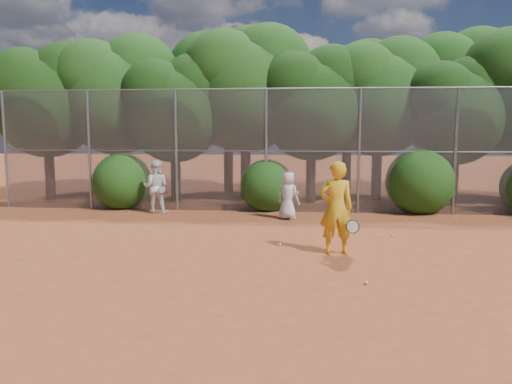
# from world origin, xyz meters

# --- Properties ---
(ground) EXTENTS (80.00, 80.00, 0.00)m
(ground) POSITION_xyz_m (0.00, 0.00, 0.00)
(ground) COLOR brown
(ground) RESTS_ON ground
(fence_back) EXTENTS (20.05, 0.09, 4.03)m
(fence_back) POSITION_xyz_m (-0.12, 6.00, 2.05)
(fence_back) COLOR gray
(fence_back) RESTS_ON ground
(tree_0) EXTENTS (4.38, 3.81, 6.00)m
(tree_0) POSITION_xyz_m (-9.44, 8.04, 3.93)
(tree_0) COLOR black
(tree_0) RESTS_ON ground
(tree_1) EXTENTS (4.64, 4.03, 6.35)m
(tree_1) POSITION_xyz_m (-6.94, 8.54, 4.16)
(tree_1) COLOR black
(tree_1) RESTS_ON ground
(tree_2) EXTENTS (3.99, 3.47, 5.47)m
(tree_2) POSITION_xyz_m (-4.45, 7.83, 3.58)
(tree_2) COLOR black
(tree_2) RESTS_ON ground
(tree_3) EXTENTS (4.89, 4.26, 6.70)m
(tree_3) POSITION_xyz_m (-1.94, 8.84, 4.40)
(tree_3) COLOR black
(tree_3) RESTS_ON ground
(tree_4) EXTENTS (4.19, 3.64, 5.73)m
(tree_4) POSITION_xyz_m (0.55, 8.24, 3.76)
(tree_4) COLOR black
(tree_4) RESTS_ON ground
(tree_5) EXTENTS (4.51, 3.92, 6.17)m
(tree_5) POSITION_xyz_m (3.06, 9.04, 4.05)
(tree_5) COLOR black
(tree_5) RESTS_ON ground
(tree_6) EXTENTS (3.86, 3.36, 5.29)m
(tree_6) POSITION_xyz_m (5.55, 8.03, 3.47)
(tree_6) COLOR black
(tree_6) RESTS_ON ground
(tree_9) EXTENTS (4.83, 4.20, 6.62)m
(tree_9) POSITION_xyz_m (-7.94, 10.84, 4.34)
(tree_9) COLOR black
(tree_9) RESTS_ON ground
(tree_10) EXTENTS (5.15, 4.48, 7.06)m
(tree_10) POSITION_xyz_m (-2.93, 11.05, 4.63)
(tree_10) COLOR black
(tree_10) RESTS_ON ground
(tree_11) EXTENTS (4.64, 4.03, 6.35)m
(tree_11) POSITION_xyz_m (2.06, 10.64, 4.16)
(tree_11) COLOR black
(tree_11) RESTS_ON ground
(tree_12) EXTENTS (5.02, 4.37, 6.88)m
(tree_12) POSITION_xyz_m (6.56, 11.24, 4.51)
(tree_12) COLOR black
(tree_12) RESTS_ON ground
(bush_0) EXTENTS (2.00, 2.00, 2.00)m
(bush_0) POSITION_xyz_m (-6.00, 6.30, 1.00)
(bush_0) COLOR #174010
(bush_0) RESTS_ON ground
(bush_1) EXTENTS (1.80, 1.80, 1.80)m
(bush_1) POSITION_xyz_m (-1.00, 6.30, 0.90)
(bush_1) COLOR #174010
(bush_1) RESTS_ON ground
(bush_2) EXTENTS (2.20, 2.20, 2.20)m
(bush_2) POSITION_xyz_m (4.00, 6.30, 1.10)
(bush_2) COLOR #174010
(bush_2) RESTS_ON ground
(player_yellow) EXTENTS (0.90, 0.56, 2.05)m
(player_yellow) POSITION_xyz_m (0.94, 0.59, 1.02)
(player_yellow) COLOR gold
(player_yellow) RESTS_ON ground
(player_teen) EXTENTS (0.85, 0.74, 1.48)m
(player_teen) POSITION_xyz_m (-0.23, 4.64, 0.74)
(player_teen) COLOR silver
(player_teen) RESTS_ON ground
(player_white) EXTENTS (0.91, 0.77, 1.71)m
(player_white) POSITION_xyz_m (-4.55, 5.40, 0.85)
(player_white) COLOR white
(player_white) RESTS_ON ground
(ball_0) EXTENTS (0.07, 0.07, 0.07)m
(ball_0) POSITION_xyz_m (2.15, 2.36, 0.03)
(ball_0) COLOR #CAD727
(ball_0) RESTS_ON ground
(ball_1) EXTENTS (0.07, 0.07, 0.07)m
(ball_1) POSITION_xyz_m (2.49, 2.42, 0.03)
(ball_1) COLOR #CAD727
(ball_1) RESTS_ON ground
(ball_2) EXTENTS (0.07, 0.07, 0.07)m
(ball_2) POSITION_xyz_m (1.35, -1.59, 0.03)
(ball_2) COLOR #CAD727
(ball_2) RESTS_ON ground
(ball_4) EXTENTS (0.07, 0.07, 0.07)m
(ball_4) POSITION_xyz_m (-0.31, 1.15, 0.03)
(ball_4) COLOR #CAD727
(ball_4) RESTS_ON ground
(ball_5) EXTENTS (0.07, 0.07, 0.07)m
(ball_5) POSITION_xyz_m (4.78, 4.93, 0.03)
(ball_5) COLOR #CAD727
(ball_5) RESTS_ON ground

